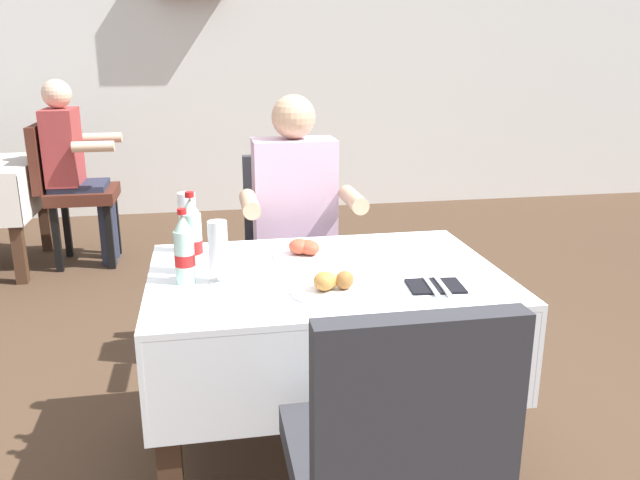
{
  "coord_description": "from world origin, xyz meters",
  "views": [
    {
      "loc": [
        -0.3,
        -1.99,
        1.44
      ],
      "look_at": [
        0.08,
        0.1,
        0.8
      ],
      "focal_mm": 35.72,
      "sensor_mm": 36.0,
      "label": 1
    }
  ],
  "objects_px": {
    "beer_glass_middle": "(188,222)",
    "background_chair_right": "(68,185)",
    "napkin_cutlery_set": "(435,286)",
    "background_patron": "(73,162)",
    "cola_bottle_primary": "(192,238)",
    "main_dining_table": "(325,317)",
    "cola_bottle_secondary": "(184,251)",
    "chair_far_diner_seat": "(293,249)",
    "seated_diner_far": "(297,222)",
    "plate_near_camera": "(329,285)",
    "plate_far_diner": "(306,251)",
    "chair_near_camera_side": "(391,458)",
    "beer_glass_left": "(218,252)"
  },
  "relations": [
    {
      "from": "seated_diner_far",
      "to": "background_patron",
      "type": "relative_size",
      "value": 1.0
    },
    {
      "from": "seated_diner_far",
      "to": "beer_glass_middle",
      "type": "distance_m",
      "value": 0.61
    },
    {
      "from": "plate_near_camera",
      "to": "beer_glass_left",
      "type": "height_order",
      "value": "beer_glass_left"
    },
    {
      "from": "chair_far_diner_seat",
      "to": "plate_far_diner",
      "type": "relative_size",
      "value": 3.89
    },
    {
      "from": "chair_near_camera_side",
      "to": "background_patron",
      "type": "xyz_separation_m",
      "value": [
        -1.26,
        3.31,
        0.16
      ]
    },
    {
      "from": "main_dining_table",
      "to": "beer_glass_middle",
      "type": "relative_size",
      "value": 5.31
    },
    {
      "from": "beer_glass_left",
      "to": "chair_near_camera_side",
      "type": "bearing_deg",
      "value": -64.96
    },
    {
      "from": "beer_glass_middle",
      "to": "background_chair_right",
      "type": "bearing_deg",
      "value": 111.17
    },
    {
      "from": "cola_bottle_primary",
      "to": "beer_glass_middle",
      "type": "bearing_deg",
      "value": 94.27
    },
    {
      "from": "napkin_cutlery_set",
      "to": "plate_far_diner",
      "type": "bearing_deg",
      "value": 132.86
    },
    {
      "from": "seated_diner_far",
      "to": "background_patron",
      "type": "distance_m",
      "value": 2.21
    },
    {
      "from": "main_dining_table",
      "to": "cola_bottle_secondary",
      "type": "height_order",
      "value": "cola_bottle_secondary"
    },
    {
      "from": "main_dining_table",
      "to": "napkin_cutlery_set",
      "type": "height_order",
      "value": "napkin_cutlery_set"
    },
    {
      "from": "plate_near_camera",
      "to": "beer_glass_middle",
      "type": "xyz_separation_m",
      "value": [
        -0.43,
        0.51,
        0.09
      ]
    },
    {
      "from": "beer_glass_middle",
      "to": "beer_glass_left",
      "type": "bearing_deg",
      "value": -74.18
    },
    {
      "from": "seated_diner_far",
      "to": "cola_bottle_secondary",
      "type": "relative_size",
      "value": 5.17
    },
    {
      "from": "main_dining_table",
      "to": "cola_bottle_secondary",
      "type": "relative_size",
      "value": 4.81
    },
    {
      "from": "napkin_cutlery_set",
      "to": "background_patron",
      "type": "relative_size",
      "value": 0.15
    },
    {
      "from": "cola_bottle_secondary",
      "to": "background_patron",
      "type": "height_order",
      "value": "background_patron"
    },
    {
      "from": "plate_near_camera",
      "to": "cola_bottle_primary",
      "type": "relative_size",
      "value": 0.81
    },
    {
      "from": "main_dining_table",
      "to": "seated_diner_far",
      "type": "height_order",
      "value": "seated_diner_far"
    },
    {
      "from": "cola_bottle_primary",
      "to": "background_patron",
      "type": "relative_size",
      "value": 0.22
    },
    {
      "from": "main_dining_table",
      "to": "cola_bottle_primary",
      "type": "height_order",
      "value": "cola_bottle_primary"
    },
    {
      "from": "main_dining_table",
      "to": "cola_bottle_primary",
      "type": "relative_size",
      "value": 4.25
    },
    {
      "from": "chair_near_camera_side",
      "to": "seated_diner_far",
      "type": "xyz_separation_m",
      "value": [
        0.0,
        1.49,
        0.16
      ]
    },
    {
      "from": "plate_far_diner",
      "to": "beer_glass_left",
      "type": "relative_size",
      "value": 1.23
    },
    {
      "from": "plate_near_camera",
      "to": "beer_glass_left",
      "type": "bearing_deg",
      "value": 154.76
    },
    {
      "from": "napkin_cutlery_set",
      "to": "background_patron",
      "type": "xyz_separation_m",
      "value": [
        -1.57,
        2.72,
        -0.02
      ]
    },
    {
      "from": "plate_far_diner",
      "to": "beer_glass_left",
      "type": "xyz_separation_m",
      "value": [
        -0.31,
        -0.21,
        0.08
      ]
    },
    {
      "from": "chair_far_diner_seat",
      "to": "beer_glass_left",
      "type": "xyz_separation_m",
      "value": [
        -0.35,
        -0.85,
        0.27
      ]
    },
    {
      "from": "beer_glass_middle",
      "to": "plate_far_diner",
      "type": "bearing_deg",
      "value": -19.13
    },
    {
      "from": "beer_glass_left",
      "to": "cola_bottle_primary",
      "type": "bearing_deg",
      "value": 126.51
    },
    {
      "from": "plate_near_camera",
      "to": "background_chair_right",
      "type": "height_order",
      "value": "background_chair_right"
    },
    {
      "from": "plate_near_camera",
      "to": "cola_bottle_secondary",
      "type": "height_order",
      "value": "cola_bottle_secondary"
    },
    {
      "from": "cola_bottle_primary",
      "to": "background_chair_right",
      "type": "relative_size",
      "value": 0.28
    },
    {
      "from": "chair_near_camera_side",
      "to": "napkin_cutlery_set",
      "type": "height_order",
      "value": "chair_near_camera_side"
    },
    {
      "from": "chair_far_diner_seat",
      "to": "seated_diner_far",
      "type": "distance_m",
      "value": 0.19
    },
    {
      "from": "background_patron",
      "to": "main_dining_table",
      "type": "bearing_deg",
      "value": -63.38
    },
    {
      "from": "seated_diner_far",
      "to": "cola_bottle_primary",
      "type": "bearing_deg",
      "value": -124.97
    },
    {
      "from": "chair_near_camera_side",
      "to": "chair_far_diner_seat",
      "type": "bearing_deg",
      "value": 90.0
    },
    {
      "from": "chair_far_diner_seat",
      "to": "background_chair_right",
      "type": "distance_m",
      "value": 2.15
    },
    {
      "from": "beer_glass_middle",
      "to": "seated_diner_far",
      "type": "bearing_deg",
      "value": 40.02
    },
    {
      "from": "main_dining_table",
      "to": "chair_far_diner_seat",
      "type": "distance_m",
      "value": 0.8
    },
    {
      "from": "main_dining_table",
      "to": "beer_glass_left",
      "type": "relative_size",
      "value": 5.77
    },
    {
      "from": "beer_glass_middle",
      "to": "napkin_cutlery_set",
      "type": "relative_size",
      "value": 1.14
    },
    {
      "from": "chair_near_camera_side",
      "to": "plate_near_camera",
      "type": "height_order",
      "value": "chair_near_camera_side"
    },
    {
      "from": "main_dining_table",
      "to": "cola_bottle_secondary",
      "type": "xyz_separation_m",
      "value": [
        -0.46,
        -0.03,
        0.27
      ]
    },
    {
      "from": "plate_far_diner",
      "to": "beer_glass_middle",
      "type": "relative_size",
      "value": 1.13
    },
    {
      "from": "napkin_cutlery_set",
      "to": "cola_bottle_primary",
      "type": "bearing_deg",
      "value": 159.56
    },
    {
      "from": "plate_near_camera",
      "to": "main_dining_table",
      "type": "bearing_deg",
      "value": 82.27
    }
  ]
}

